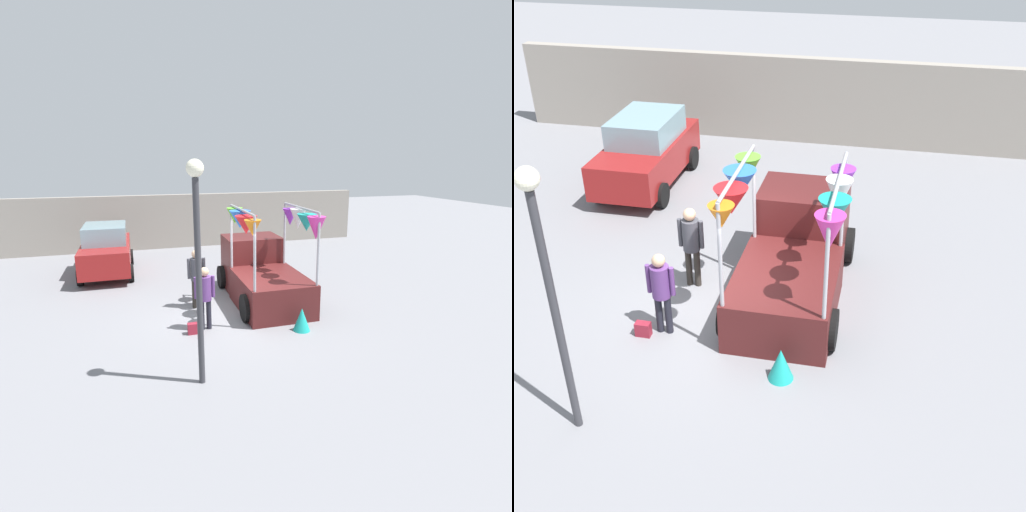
% 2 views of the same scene
% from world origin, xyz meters
% --- Properties ---
extents(ground_plane, '(60.00, 60.00, 0.00)m').
position_xyz_m(ground_plane, '(0.00, 0.00, 0.00)').
color(ground_plane, slate).
extents(vendor_truck, '(2.49, 4.09, 2.98)m').
position_xyz_m(vendor_truck, '(1.29, 1.07, 0.93)').
color(vendor_truck, '#4C1919').
rests_on(vendor_truck, ground).
extents(parked_car, '(1.88, 4.00, 1.88)m').
position_xyz_m(parked_car, '(-3.48, 5.37, 0.94)').
color(parked_car, maroon).
rests_on(parked_car, ground).
extents(person_customer, '(0.53, 0.34, 1.66)m').
position_xyz_m(person_customer, '(-0.81, -0.79, 1.00)').
color(person_customer, black).
rests_on(person_customer, ground).
extents(person_vendor, '(0.53, 0.34, 1.75)m').
position_xyz_m(person_vendor, '(-0.76, 0.82, 1.07)').
color(person_vendor, '#2D2823').
rests_on(person_vendor, ground).
extents(handbag, '(0.28, 0.16, 0.28)m').
position_xyz_m(handbag, '(-1.16, -0.99, 0.14)').
color(handbag, maroon).
rests_on(handbag, ground).
extents(street_lamp, '(0.32, 0.32, 4.31)m').
position_xyz_m(street_lamp, '(-1.32, -3.28, 2.78)').
color(street_lamp, '#333338').
rests_on(street_lamp, ground).
extents(brick_boundary_wall, '(18.00, 0.36, 2.60)m').
position_xyz_m(brick_boundary_wall, '(0.00, 9.39, 1.30)').
color(brick_boundary_wall, gray).
rests_on(brick_boundary_wall, ground).
extents(folded_kite_bundle_teal, '(0.51, 0.51, 0.60)m').
position_xyz_m(folded_kite_bundle_teal, '(1.53, -1.60, 0.30)').
color(folded_kite_bundle_teal, teal).
rests_on(folded_kite_bundle_teal, ground).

